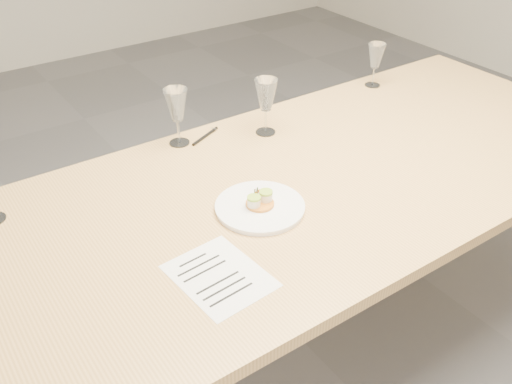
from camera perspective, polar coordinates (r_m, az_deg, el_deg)
ground at (r=2.31m, az=4.42°, el=-14.39°), size 7.00×7.00×0.00m
dining_table at (r=1.86m, az=5.32°, el=-0.20°), size 2.40×1.00×0.75m
dinner_plate at (r=1.66m, az=0.41°, el=-1.42°), size 0.26×0.26×0.07m
recipe_sheet at (r=1.44m, az=-3.70°, el=-8.37°), size 0.22×0.27×0.00m
ballpoint_pen at (r=2.05m, az=-5.09°, el=5.60°), size 0.14×0.07×0.01m
wine_glass_1 at (r=1.96m, az=-7.96°, el=8.50°), size 0.08×0.08×0.20m
wine_glass_2 at (r=2.01m, az=1.00°, el=9.57°), size 0.08×0.08×0.20m
wine_glass_3 at (r=2.46m, az=11.89°, el=13.11°), size 0.07×0.07×0.18m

